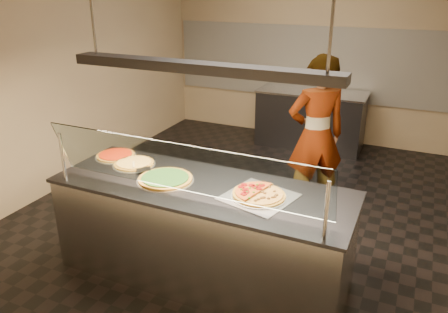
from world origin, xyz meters
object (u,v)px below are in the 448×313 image
at_px(half_pizza_sausage, 271,197).
at_px(prep_table, 310,119).
at_px(pizza_spinach, 165,179).
at_px(pizza_cheese, 134,163).
at_px(half_pizza_pepperoni, 247,191).
at_px(serving_counter, 202,231).
at_px(worker, 316,136).
at_px(pizza_tomato, 116,155).
at_px(sneeze_guard, 180,168).
at_px(pizza_spatula, 138,166).
at_px(perforated_tray, 259,196).
at_px(heat_lamp_housing, 199,68).

bearing_deg(half_pizza_sausage, prep_table, 99.01).
relative_size(pizza_spinach, pizza_cheese, 1.25).
distance_m(half_pizza_sausage, pizza_cheese, 1.44).
height_order(half_pizza_pepperoni, pizza_spinach, half_pizza_pepperoni).
bearing_deg(serving_counter, worker, 70.59).
distance_m(serving_counter, pizza_tomato, 1.22).
bearing_deg(half_pizza_pepperoni, sneeze_guard, -140.95).
distance_m(pizza_spinach, pizza_spatula, 0.38).
bearing_deg(pizza_spatula, worker, 51.48).
relative_size(perforated_tray, half_pizza_sausage, 1.34).
bearing_deg(perforated_tray, heat_lamp_housing, -179.85).
xyz_separation_m(perforated_tray, heat_lamp_housing, (-0.53, -0.00, 1.01)).
relative_size(serving_counter, sneeze_guard, 1.10).
relative_size(half_pizza_sausage, pizza_cheese, 1.15).
xyz_separation_m(half_pizza_sausage, prep_table, (-0.61, 3.84, -0.49)).
height_order(serving_counter, half_pizza_sausage, half_pizza_sausage).
bearing_deg(pizza_spinach, sneeze_guard, -41.88).
bearing_deg(pizza_spatula, sneeze_guard, -29.96).
bearing_deg(heat_lamp_housing, half_pizza_sausage, -0.04).
height_order(pizza_spatula, heat_lamp_housing, heat_lamp_housing).
distance_m(pizza_cheese, pizza_tomato, 0.31).
bearing_deg(sneeze_guard, serving_counter, 90.00).
relative_size(pizza_cheese, pizza_spatula, 1.50).
relative_size(sneeze_guard, pizza_spatula, 8.83).
height_order(perforated_tray, half_pizza_sausage, half_pizza_sausage).
height_order(serving_counter, pizza_cheese, pizza_cheese).
bearing_deg(pizza_spinach, perforated_tray, 2.72).
relative_size(prep_table, heat_lamp_housing, 0.75).
bearing_deg(worker, prep_table, -109.49).
distance_m(pizza_spinach, heat_lamp_housing, 1.06).
bearing_deg(pizza_tomato, heat_lamp_housing, -12.41).
height_order(serving_counter, perforated_tray, perforated_tray).
bearing_deg(half_pizza_sausage, half_pizza_pepperoni, 179.19).
distance_m(pizza_spatula, prep_table, 3.88).
distance_m(pizza_cheese, pizza_spatula, 0.13).
bearing_deg(pizza_cheese, pizza_spinach, -21.44).
xyz_separation_m(sneeze_guard, worker, (0.60, 2.04, -0.29)).
xyz_separation_m(serving_counter, pizza_cheese, (-0.80, 0.14, 0.48)).
bearing_deg(worker, pizza_spatula, 17.06).
distance_m(serving_counter, heat_lamp_housing, 1.48).
height_order(perforated_tray, heat_lamp_housing, heat_lamp_housing).
bearing_deg(pizza_tomato, sneeze_guard, -28.08).
bearing_deg(worker, half_pizza_sausage, 56.84).
height_order(perforated_tray, pizza_cheese, pizza_cheese).
height_order(pizza_cheese, worker, worker).
distance_m(perforated_tray, prep_table, 3.90).
bearing_deg(pizza_spinach, pizza_tomato, 159.64).
bearing_deg(perforated_tray, pizza_spatula, 177.18).
relative_size(perforated_tray, pizza_spinach, 1.23).
height_order(serving_counter, pizza_spinach, pizza_spinach).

